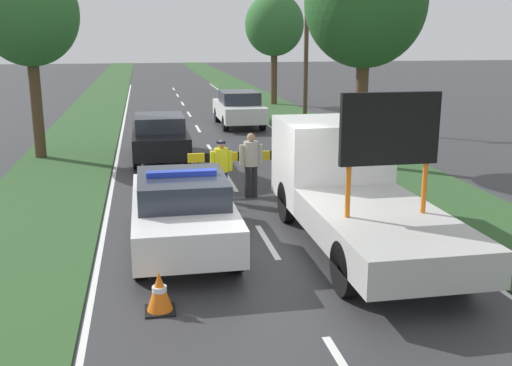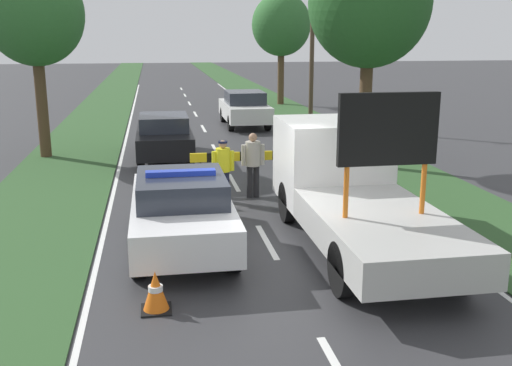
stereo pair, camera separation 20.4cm
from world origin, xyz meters
TOP-DOWN VIEW (x-y plane):
  - ground_plane at (0.00, 0.00)m, footprint 160.00×160.00m
  - lane_markings at (0.00, 12.14)m, footprint 6.76×56.57m
  - grass_verge_left at (-4.99, 20.00)m, footprint 3.12×120.00m
  - grass_verge_right at (4.99, 20.00)m, footprint 3.12×120.00m
  - police_car at (-1.71, 0.51)m, footprint 1.91×4.61m
  - work_truck at (1.71, 0.54)m, footprint 2.24×6.38m
  - road_barrier at (0.04, 4.68)m, footprint 2.65×0.08m
  - police_officer at (-0.52, 3.71)m, footprint 0.57×0.36m
  - pedestrian_civilian at (0.29, 4.00)m, footprint 0.60×0.38m
  - traffic_cone_near_police at (-0.61, 3.13)m, footprint 0.38×0.38m
  - traffic_cone_centre_front at (-2.26, -2.25)m, footprint 0.46×0.46m
  - queued_car_sedan_black at (-1.86, 9.39)m, footprint 1.80×4.48m
  - queued_car_van_white at (1.95, 16.37)m, footprint 1.88×4.61m
  - roadside_tree_near_left at (-5.90, 10.36)m, footprint 3.22×3.22m
  - roadside_tree_near_right at (4.39, 7.15)m, footprint 3.72×3.72m
  - roadside_tree_mid_left at (5.39, 24.57)m, footprint 3.45×3.45m
  - utility_pole at (4.88, 15.59)m, footprint 1.20×0.20m

SIDE VIEW (x-z plane):
  - ground_plane at x=0.00m, z-range 0.00..0.00m
  - lane_markings at x=0.00m, z-range 0.00..0.01m
  - grass_verge_left at x=-4.99m, z-range 0.00..0.03m
  - grass_verge_right at x=4.99m, z-range 0.00..0.03m
  - traffic_cone_near_police at x=-0.61m, z-range 0.00..0.52m
  - traffic_cone_centre_front at x=-2.26m, z-range 0.00..0.64m
  - queued_car_sedan_black at x=-1.86m, z-range 0.02..1.53m
  - police_car at x=-1.71m, z-range -0.01..1.59m
  - queued_car_van_white at x=1.95m, z-range 0.02..1.62m
  - road_barrier at x=0.04m, z-range 0.34..1.42m
  - police_officer at x=-0.52m, z-range 0.15..1.72m
  - pedestrian_civilian at x=0.29m, z-range 0.15..1.83m
  - work_truck at x=1.71m, z-range -0.47..2.72m
  - utility_pole at x=4.88m, z-range 0.12..7.22m
  - roadside_tree_mid_left at x=5.39m, z-range 1.39..7.87m
  - roadside_tree_near_left at x=-5.90m, z-range 1.50..7.96m
  - roadside_tree_near_right at x=4.39m, z-range 1.51..8.51m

